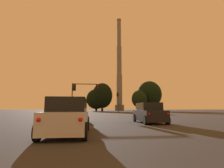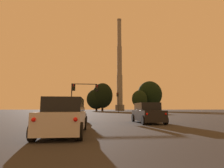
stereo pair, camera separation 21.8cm
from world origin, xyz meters
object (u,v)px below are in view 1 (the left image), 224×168
traffic_light_far_right (118,99)px  smokestack (119,73)px  suv_left_lane_third (68,117)px  traffic_light_overhead_left (81,91)px  hatchback_left_lane_second (77,116)px  suv_right_lane_second (149,113)px

traffic_light_far_right → smokestack: bearing=80.9°
suv_left_lane_third → traffic_light_overhead_left: bearing=91.9°
traffic_light_overhead_left → hatchback_left_lane_second: bearing=-87.4°
traffic_light_overhead_left → suv_right_lane_second: bearing=-63.6°
hatchback_left_lane_second → smokestack: smokestack is taller
hatchback_left_lane_second → smokestack: (19.02, 99.93, 24.65)m
hatchback_left_lane_second → traffic_light_overhead_left: 15.23m
suv_right_lane_second → hatchback_left_lane_second: suv_right_lane_second is taller
hatchback_left_lane_second → traffic_light_overhead_left: bearing=93.6°
traffic_light_far_right → hatchback_left_lane_second: bearing=-103.3°
traffic_light_overhead_left → smokestack: size_ratio=0.09×
hatchback_left_lane_second → traffic_light_far_right: 40.88m
suv_right_lane_second → traffic_light_overhead_left: 16.72m
suv_left_lane_third → smokestack: (18.91, 106.47, 24.42)m
smokestack → traffic_light_far_right: bearing=-99.1°
hatchback_left_lane_second → suv_right_lane_second: bearing=2.0°
suv_left_lane_third → hatchback_left_lane_second: 6.54m
suv_left_lane_third → traffic_light_overhead_left: 21.59m
suv_right_lane_second → traffic_light_far_right: bearing=86.3°
smokestack → hatchback_left_lane_second: bearing=-100.8°
suv_right_lane_second → traffic_light_overhead_left: size_ratio=0.86×
suv_right_lane_second → traffic_light_far_right: 39.75m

